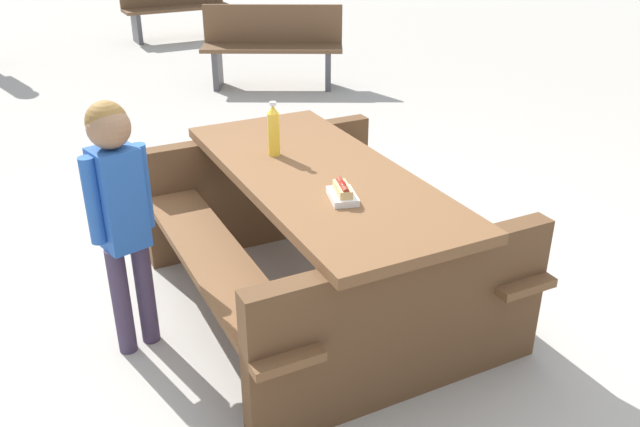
# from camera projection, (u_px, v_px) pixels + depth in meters

# --- Properties ---
(ground_plane) EXTENTS (30.00, 30.00, 0.00)m
(ground_plane) POSITION_uv_depth(u_px,v_px,m) (320.00, 303.00, 3.50)
(ground_plane) COLOR #B7B2A8
(ground_plane) RESTS_ON ground
(picnic_table) EXTENTS (1.86, 1.47, 0.75)m
(picnic_table) POSITION_uv_depth(u_px,v_px,m) (320.00, 228.00, 3.31)
(picnic_table) COLOR brown
(picnic_table) RESTS_ON ground
(soda_bottle) EXTENTS (0.06, 0.06, 0.28)m
(soda_bottle) POSITION_uv_depth(u_px,v_px,m) (274.00, 131.00, 3.31)
(soda_bottle) COLOR yellow
(soda_bottle) RESTS_ON picnic_table
(hotdog_tray) EXTENTS (0.20, 0.15, 0.08)m
(hotdog_tray) POSITION_uv_depth(u_px,v_px,m) (343.00, 193.00, 2.87)
(hotdog_tray) COLOR white
(hotdog_tray) RESTS_ON picnic_table
(child_in_coat) EXTENTS (0.21, 0.29, 1.20)m
(child_in_coat) POSITION_uv_depth(u_px,v_px,m) (119.00, 199.00, 2.85)
(child_in_coat) COLOR #3F334C
(child_in_coat) RESTS_ON ground
(park_bench_near) EXTENTS (0.99, 1.53, 0.85)m
(park_bench_near) POSITION_uv_depth(u_px,v_px,m) (273.00, 45.00, 7.15)
(park_bench_near) COLOR brown
(park_bench_near) RESTS_ON ground
(park_bench_mid) EXTENTS (0.49, 1.52, 0.85)m
(park_bench_mid) POSITION_uv_depth(u_px,v_px,m) (176.00, 6.00, 9.48)
(park_bench_mid) COLOR brown
(park_bench_mid) RESTS_ON ground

